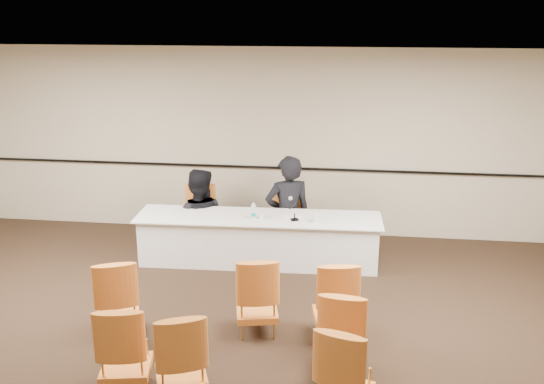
{
  "coord_description": "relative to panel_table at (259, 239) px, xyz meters",
  "views": [
    {
      "loc": [
        1.29,
        -5.4,
        3.6
      ],
      "look_at": [
        0.26,
        2.6,
        1.11
      ],
      "focal_mm": 40.0,
      "sensor_mm": 36.0,
      "label": 1
    }
  ],
  "objects": [
    {
      "name": "wall_back",
      "position": [
        -0.06,
        1.31,
        1.15
      ],
      "size": [
        10.0,
        0.04,
        3.0
      ],
      "primitive_type": "cube",
      "color": "#B9A791",
      "rests_on": "ground"
    },
    {
      "name": "aud_chair_front_left",
      "position": [
        -1.27,
        -2.23,
        0.12
      ],
      "size": [
        0.65,
        0.65,
        0.95
      ],
      "primitive_type": null,
      "rotation": [
        0.0,
        0.0,
        0.37
      ],
      "color": "orange",
      "rests_on": "ground"
    },
    {
      "name": "papers",
      "position": [
        0.51,
        0.02,
        0.35
      ],
      "size": [
        0.35,
        0.29,
        0.0
      ],
      "primitive_type": "cube",
      "rotation": [
        0.0,
        0.0,
        0.25
      ],
      "color": "white",
      "rests_on": "panel_table"
    },
    {
      "name": "panelist_second_chair",
      "position": [
        -1.01,
        0.5,
        0.12
      ],
      "size": [
        0.52,
        0.52,
        0.95
      ],
      "primitive_type": null,
      "rotation": [
        0.0,
        0.0,
        0.03
      ],
      "color": "orange",
      "rests_on": "ground"
    },
    {
      "name": "aud_chair_back_right",
      "position": [
        1.29,
        -3.36,
        0.12
      ],
      "size": [
        0.62,
        0.62,
        0.95
      ],
      "primitive_type": null,
      "rotation": [
        0.0,
        0.0,
        -0.3
      ],
      "color": "orange",
      "rests_on": "ground"
    },
    {
      "name": "aud_chair_front_mid",
      "position": [
        0.28,
        -1.97,
        0.12
      ],
      "size": [
        0.59,
        0.59,
        0.95
      ],
      "primitive_type": null,
      "rotation": [
        0.0,
        0.0,
        0.21
      ],
      "color": "orange",
      "rests_on": "ground"
    },
    {
      "name": "drinking_glass",
      "position": [
        0.06,
        -0.08,
        0.4
      ],
      "size": [
        0.08,
        0.08,
        0.1
      ],
      "primitive_type": "cylinder",
      "rotation": [
        0.0,
        0.0,
        0.24
      ],
      "color": "silver",
      "rests_on": "panel_table"
    },
    {
      "name": "floor",
      "position": [
        -0.06,
        -2.69,
        -0.35
      ],
      "size": [
        10.0,
        10.0,
        0.0
      ],
      "primitive_type": "plane",
      "color": "black",
      "rests_on": "ground"
    },
    {
      "name": "coffee_cup",
      "position": [
        0.83,
        -0.15,
        0.42
      ],
      "size": [
        0.1,
        0.1,
        0.13
      ],
      "primitive_type": "cylinder",
      "rotation": [
        0.0,
        0.0,
        -0.19
      ],
      "color": "white",
      "rests_on": "panel_table"
    },
    {
      "name": "panelist_second",
      "position": [
        -1.01,
        0.5,
        -0.01
      ],
      "size": [
        0.93,
        0.75,
        1.81
      ],
      "primitive_type": "imported",
      "rotation": [
        0.0,
        0.0,
        3.22
      ],
      "color": "black",
      "rests_on": "ground"
    },
    {
      "name": "panelist_main",
      "position": [
        0.37,
        0.55,
        0.16
      ],
      "size": [
        0.82,
        0.68,
        1.94
      ],
      "primitive_type": "imported",
      "rotation": [
        0.0,
        0.0,
        3.49
      ],
      "color": "black",
      "rests_on": "ground"
    },
    {
      "name": "aud_chair_back_left",
      "position": [
        -0.81,
        -3.23,
        0.12
      ],
      "size": [
        0.58,
        0.58,
        0.95
      ],
      "primitive_type": null,
      "rotation": [
        0.0,
        0.0,
        0.19
      ],
      "color": "orange",
      "rests_on": "ground"
    },
    {
      "name": "panel_table",
      "position": [
        0.0,
        0.0,
        0.0
      ],
      "size": [
        3.54,
        0.94,
        0.7
      ],
      "primitive_type": null,
      "rotation": [
        0.0,
        0.0,
        0.03
      ],
      "color": "white",
      "rests_on": "ground"
    },
    {
      "name": "microphone",
      "position": [
        0.53,
        -0.09,
        0.51
      ],
      "size": [
        0.2,
        0.25,
        0.31
      ],
      "primitive_type": null,
      "rotation": [
        0.0,
        0.0,
        0.46
      ],
      "color": "black",
      "rests_on": "panel_table"
    },
    {
      "name": "aud_chair_front_right",
      "position": [
        1.16,
        -1.96,
        0.12
      ],
      "size": [
        0.58,
        0.58,
        0.95
      ],
      "primitive_type": null,
      "rotation": [
        0.0,
        0.0,
        0.17
      ],
      "color": "orange",
      "rests_on": "ground"
    },
    {
      "name": "water_bottle",
      "position": [
        -0.05,
        -0.1,
        0.47
      ],
      "size": [
        0.07,
        0.07,
        0.24
      ],
      "primitive_type": null,
      "rotation": [
        0.0,
        0.0,
        -0.0
      ],
      "color": "teal",
      "rests_on": "panel_table"
    },
    {
      "name": "ceiling",
      "position": [
        -0.06,
        -2.69,
        2.65
      ],
      "size": [
        10.0,
        10.0,
        0.0
      ],
      "primitive_type": "plane",
      "rotation": [
        3.14,
        0.0,
        0.0
      ],
      "color": "silver",
      "rests_on": "ground"
    },
    {
      "name": "aud_chair_extra",
      "position": [
        1.26,
        -2.66,
        0.12
      ],
      "size": [
        0.55,
        0.55,
        0.95
      ],
      "primitive_type": null,
      "rotation": [
        0.0,
        0.0,
        -0.11
      ],
      "color": "orange",
      "rests_on": "ground"
    },
    {
      "name": "aud_chair_back_mid",
      "position": [
        -0.25,
        -3.3,
        0.12
      ],
      "size": [
        0.65,
        0.65,
        0.95
      ],
      "primitive_type": null,
      "rotation": [
        0.0,
        0.0,
        0.38
      ],
      "color": "orange",
      "rests_on": "ground"
    },
    {
      "name": "wall_rail",
      "position": [
        -0.06,
        1.27,
        0.75
      ],
      "size": [
        9.8,
        0.04,
        0.03
      ],
      "primitive_type": "cube",
      "color": "black",
      "rests_on": "wall_back"
    },
    {
      "name": "panelist_main_chair",
      "position": [
        0.37,
        0.55,
        0.12
      ],
      "size": [
        0.52,
        0.52,
        0.95
      ],
      "primitive_type": null,
      "rotation": [
        0.0,
        0.0,
        0.03
      ],
      "color": "orange",
      "rests_on": "ground"
    }
  ]
}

